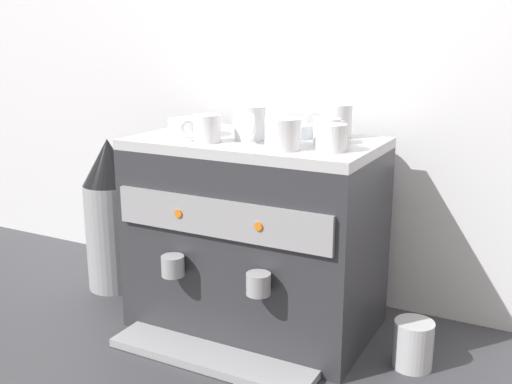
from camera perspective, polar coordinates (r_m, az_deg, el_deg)
The scene contains 14 objects.
ground_plane at distance 1.66m, azimuth -0.00°, elevation -12.27°, with size 4.00×4.00×0.00m, color #38383D.
tiled_backsplash_wall at distance 1.74m, azimuth 4.27°, elevation 8.66°, with size 2.80×0.03×1.15m, color silver.
espresso_machine at distance 1.56m, azimuth -0.07°, elevation -4.14°, with size 0.61×0.47×0.50m.
ceramic_cup_0 at distance 1.46m, azimuth -4.81°, elevation 6.05°, with size 0.10×0.07×0.07m.
ceramic_cup_1 at distance 1.53m, azimuth 7.45°, elevation 6.72°, with size 0.12×0.08×0.08m.
ceramic_cup_2 at distance 1.48m, azimuth -0.57°, elevation 6.55°, with size 0.09×0.11×0.08m.
ceramic_cup_3 at distance 1.35m, azimuth 7.21°, elevation 5.18°, with size 0.07×0.10×0.06m.
ceramic_cup_4 at distance 1.36m, azimuth 2.61°, elevation 5.58°, with size 0.08×0.12×0.07m.
ceramic_cup_5 at distance 1.44m, azimuth 6.88°, elevation 5.77°, with size 0.07×0.09×0.06m.
ceramic_bowl_0 at distance 1.56m, azimuth -6.10°, elevation 6.12°, with size 0.12×0.12×0.04m.
ceramic_bowl_1 at distance 1.52m, azimuth 3.30°, elevation 5.79°, with size 0.11×0.11×0.03m.
ceramic_bowl_2 at distance 1.61m, azimuth -0.08°, elevation 6.41°, with size 0.12×0.12×0.04m.
coffee_grinder at distance 1.86m, azimuth -13.57°, elevation -2.15°, with size 0.16×0.16×0.46m.
milk_pitcher at distance 1.49m, azimuth 14.72°, elevation -13.84°, with size 0.09×0.09×0.11m, color #B7B7BC.
Camera 1 is at (0.69, -1.31, 0.75)m, focal length 42.07 mm.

